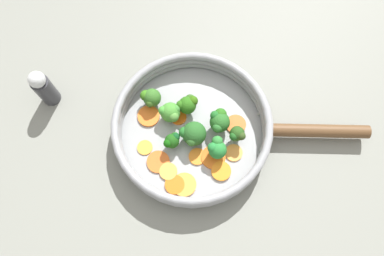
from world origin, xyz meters
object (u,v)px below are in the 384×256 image
Objects in this scene: carrot_slice_1 at (184,185)px; carrot_slice_9 at (177,119)px; carrot_slice_11 at (149,116)px; broccoli_floret_7 at (218,148)px; broccoli_floret_3 at (237,134)px; skillet at (192,132)px; carrot_slice_2 at (168,171)px; carrot_slice_5 at (175,185)px; carrot_slice_6 at (213,157)px; broccoli_floret_4 at (151,98)px; carrot_slice_0 at (159,162)px; broccoli_floret_5 at (188,104)px; salt_shaker at (44,88)px; carrot_slice_3 at (197,157)px; broccoli_floret_2 at (171,113)px; broccoli_floret_0 at (219,121)px; carrot_slice_4 at (145,148)px; broccoli_floret_1 at (193,134)px; carrot_slice_7 at (234,153)px; carrot_slice_8 at (236,124)px; carrot_slice_10 at (221,171)px; broccoli_floret_6 at (172,140)px.

carrot_slice_9 is (-0.11, 0.08, -0.00)m from carrot_slice_1.
broccoli_floret_7 reaches higher than carrot_slice_11.
carrot_slice_11 is 0.18m from broccoli_floret_3.
skillet is at bearing -146.28° from broccoli_floret_3.
carrot_slice_2 is at bearing -174.33° from carrot_slice_1.
carrot_slice_2 is 0.91× the size of carrot_slice_5.
broccoli_floret_4 is (-0.17, -0.01, 0.02)m from carrot_slice_6.
carrot_slice_6 is (0.07, 0.08, 0.00)m from carrot_slice_0.
broccoli_floret_5 is 0.29m from salt_shaker.
carrot_slice_2 is at bearing -106.84° from carrot_slice_3.
carrot_slice_6 is at bearing 50.53° from carrot_slice_0.
broccoli_floret_5 is (0.01, 0.04, 0.00)m from broccoli_floret_2.
broccoli_floret_0 is (-0.04, 0.05, 0.03)m from carrot_slice_6.
carrot_slice_5 reaches higher than skillet.
broccoli_floret_2 is (0.03, 0.03, 0.02)m from carrot_slice_11.
carrot_slice_3 is 1.12× the size of carrot_slice_4.
carrot_slice_0 is 0.09m from broccoli_floret_1.
carrot_slice_3 is at bearing -5.82° from broccoli_floret_4.
carrot_slice_7 is (0.06, 0.12, -0.00)m from carrot_slice_2.
carrot_slice_11 is 0.04m from broccoli_floret_4.
carrot_slice_2 reaches higher than carrot_slice_9.
carrot_slice_6 reaches higher than carrot_slice_3.
broccoli_floret_2 is (-0.12, -0.00, 0.02)m from carrot_slice_6.
broccoli_floret_1 is at bearing -7.48° from carrot_slice_9.
carrot_slice_8 is at bearing 35.52° from salt_shaker.
broccoli_floret_5 is at bearing 145.98° from carrot_slice_3.
broccoli_floret_2 is at bearing -154.34° from broccoli_floret_3.
carrot_slice_2 is 0.72× the size of broccoli_floret_0.
carrot_slice_6 is 0.03m from broccoli_floret_7.
broccoli_floret_7 is at bearing -12.12° from broccoli_floret_5.
carrot_slice_5 is 0.13m from carrot_slice_7.
carrot_slice_4 is 0.80× the size of carrot_slice_10.
broccoli_floret_5 is (-0.11, 0.04, 0.03)m from carrot_slice_6.
broccoli_floret_3 is at bearing 85.66° from carrot_slice_6.
broccoli_floret_0 is at bearing 101.51° from carrot_slice_3.
carrot_slice_3 is 0.86× the size of broccoli_floret_6.
carrot_slice_11 is at bearing 162.86° from carrot_slice_1.
carrot_slice_9 is at bearing 33.92° from salt_shaker.
carrot_slice_9 is (-0.13, -0.03, 0.00)m from carrot_slice_7.
broccoli_floret_7 is (0.07, 0.00, 0.04)m from skillet.
skillet is 9.68× the size of carrot_slice_4.
carrot_slice_7 is at bearing -53.97° from broccoli_floret_3.
salt_shaker is at bearing -144.48° from carrot_slice_8.
carrot_slice_2 is 0.90× the size of carrot_slice_10.
carrot_slice_11 is at bearing -55.64° from broccoli_floret_4.
carrot_slice_8 is 0.04m from broccoli_floret_3.
carrot_slice_6 is 1.16× the size of carrot_slice_8.
carrot_slice_4 is 0.30× the size of salt_shaker.
salt_shaker reaches higher than carrot_slice_1.
carrot_slice_2 is 0.09m from carrot_slice_6.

